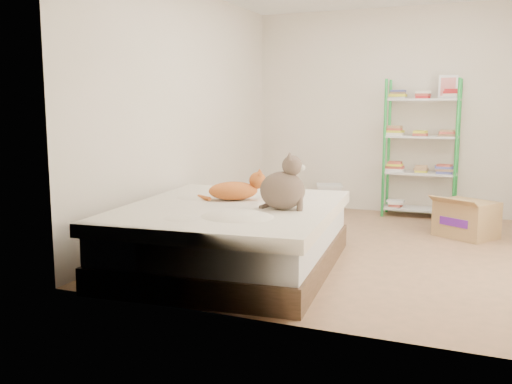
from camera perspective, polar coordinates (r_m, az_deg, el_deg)
The scene contains 7 objects.
room at distance 5.49m, azimuth 10.92°, elevation 7.64°, with size 3.81×4.21×2.61m.
bed at distance 4.91m, azimuth -2.44°, elevation -4.43°, with size 1.92×2.31×0.55m.
orange_cat at distance 5.08m, azimuth -2.30°, elevation 0.36°, with size 0.52×0.28×0.21m, color orange, non-canonical shape.
grey_cat at distance 4.60m, azimuth 2.67°, elevation 0.99°, with size 0.33×0.39×0.45m, color #7E6958, non-canonical shape.
shelf_unit at distance 7.32m, azimuth 16.21°, elevation 4.19°, with size 0.88×0.36×1.74m.
cardboard_box at distance 6.43m, azimuth 20.29°, elevation -2.53°, with size 0.70×0.73×0.45m.
white_bin at distance 7.47m, azimuth 7.33°, elevation -0.60°, with size 0.40×0.37×0.37m.
Camera 1 is at (1.13, -5.37, 1.39)m, focal length 40.00 mm.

